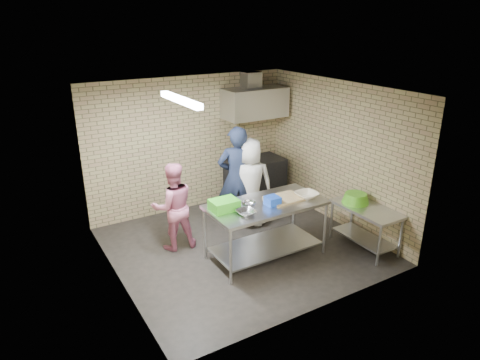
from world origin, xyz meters
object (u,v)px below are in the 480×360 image
woman_white (250,183)px  stove (255,179)px  prep_table (266,230)px  green_crate (224,205)px  bottle_red (252,105)px  woman_pink (173,206)px  side_counter (365,228)px  green_basin (356,198)px  bottle_green (268,103)px  man_navy (237,178)px  blue_tub (272,201)px

woman_white → stove: bearing=-101.8°
prep_table → green_crate: 0.90m
bottle_red → woman_pink: bearing=-151.1°
prep_table → side_counter: 1.73m
prep_table → green_basin: size_ratio=4.13×
bottle_green → woman_pink: bottle_green is taller
woman_white → green_basin: bearing=153.7°
bottle_red → man_navy: bottle_red is taller
bottle_red → side_counter: bearing=-82.4°
man_navy → stove: bearing=-117.3°
stove → woman_white: bearing=-127.2°
side_counter → woman_white: woman_white is taller
side_counter → blue_tub: blue_tub is taller
bottle_red → bottle_green: 0.40m
blue_tub → woman_white: (0.35, 1.22, -0.17)m
green_crate → prep_table: bearing=-9.7°
side_counter → woman_pink: woman_pink is taller
prep_table → man_navy: (0.17, 1.22, 0.49)m
green_crate → woman_white: size_ratio=0.25×
bottle_red → woman_white: bottle_red is taller
bottle_red → blue_tub: bearing=-115.3°
blue_tub → man_navy: man_navy is taller
green_basin → stove: bearing=99.8°
blue_tub → woman_white: 1.28m
prep_table → stove: 2.41m
green_basin → bottle_green: 2.98m
woman_pink → bottle_red: bearing=-143.8°
woman_pink → woman_white: (1.57, 0.08, 0.08)m
blue_tub → bottle_green: 3.07m
prep_table → blue_tub: (0.05, -0.10, 0.54)m
side_counter → green_basin: 0.52m
prep_table → man_navy: size_ratio=0.98×
side_counter → woman_white: size_ratio=0.71×
bottle_red → man_navy: 1.87m
blue_tub → man_navy: bearing=84.8°
green_crate → man_navy: (0.87, 1.10, -0.07)m
green_crate → woman_white: woman_white is taller
prep_table → green_crate: green_crate is taller
bottle_green → blue_tub: bearing=-122.4°
prep_table → side_counter: (1.61, -0.64, -0.10)m
side_counter → blue_tub: 1.77m
prep_table → man_navy: bearing=82.0°
green_basin → woman_white: woman_white is taller
blue_tub → man_navy: (0.12, 1.32, -0.05)m
side_counter → bottle_green: size_ratio=8.00×
green_crate → bottle_red: bottle_red is taller
man_navy → green_basin: bearing=152.0°
side_counter → woman_white: bearing=124.6°
green_crate → green_basin: (2.29, -0.51, -0.20)m
man_navy → woman_pink: man_navy is taller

